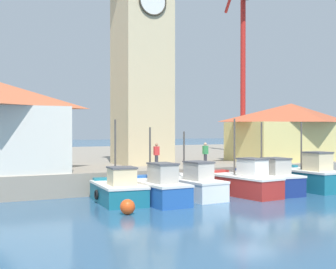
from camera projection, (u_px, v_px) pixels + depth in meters
ground_plane at (249, 204)px, 24.11m from camera, size 300.00×300.00×0.00m
quay_wharf at (92, 161)px, 47.46m from camera, size 120.00×40.00×1.34m
fishing_boat_far_left at (118, 190)px, 24.38m from camera, size 2.51×4.50×4.37m
fishing_boat_left_outer at (156, 189)px, 24.41m from camera, size 2.05×4.89×3.95m
fishing_boat_left_inner at (191, 185)px, 26.20m from camera, size 2.26×5.00×3.72m
fishing_boat_mid_left at (243, 182)px, 27.15m from camera, size 2.39×5.28×4.48m
fishing_boat_center at (268, 180)px, 28.18m from camera, size 2.18×4.89×4.28m
fishing_boat_mid_right at (309, 177)px, 29.38m from camera, size 2.35×4.70×4.32m
clock_tower at (142, 48)px, 33.63m from camera, size 4.04×4.04×17.64m
warehouse_right at (291, 131)px, 38.15m from camera, size 10.13×5.55×4.62m
port_crane_near at (242, 79)px, 50.85m from camera, size 3.58×8.65×21.22m
mooring_buoy at (128, 207)px, 21.05m from camera, size 0.69×0.69×0.69m
dock_worker_near_tower at (205, 154)px, 31.24m from camera, size 0.34×0.22×1.62m
dock_worker_along_quay at (156, 155)px, 29.94m from camera, size 0.34×0.22×1.62m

